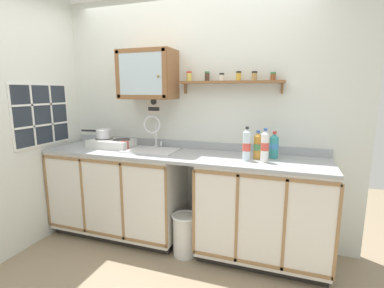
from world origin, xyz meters
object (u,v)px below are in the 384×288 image
object	(u,v)px
bottle_water_clear_2	(247,145)
wall_cabinet	(148,75)
saucepan	(103,133)
bottle_opaque_white_1	(265,146)
bottle_juice_amber_3	(258,146)
warning_sign	(154,104)
sink	(151,152)
mug	(125,145)
trash_bin	(185,234)
hot_plate_stove	(112,144)
bottle_detergent_teal_0	(274,146)

from	to	relation	value
bottle_water_clear_2	wall_cabinet	xyz separation A→B (m)	(-1.07, 0.21, 0.64)
saucepan	bottle_water_clear_2	size ratio (longest dim) A/B	1.14
bottle_opaque_white_1	bottle_juice_amber_3	xyz separation A→B (m)	(-0.07, 0.11, -0.02)
saucepan	bottle_opaque_white_1	world-z (taller)	bottle_opaque_white_1
warning_sign	saucepan	bearing A→B (deg)	-154.89
sink	mug	size ratio (longest dim) A/B	5.21
mug	trash_bin	distance (m)	1.10
bottle_opaque_white_1	bottle_water_clear_2	distance (m)	0.16
bottle_juice_amber_3	mug	world-z (taller)	bottle_juice_amber_3
bottle_water_clear_2	trash_bin	bearing A→B (deg)	-168.68
hot_plate_stove	wall_cabinet	size ratio (longest dim) A/B	0.81
wall_cabinet	warning_sign	bearing A→B (deg)	96.28
sink	bottle_juice_amber_3	xyz separation A→B (m)	(1.09, -0.01, 0.14)
sink	warning_sign	size ratio (longest dim) A/B	2.34
saucepan	sink	bearing A→B (deg)	-1.96
sink	bottle_detergent_teal_0	world-z (taller)	sink
saucepan	bottle_opaque_white_1	size ratio (longest dim) A/B	1.16
bottle_juice_amber_3	sink	bearing A→B (deg)	179.61
saucepan	trash_bin	size ratio (longest dim) A/B	0.83
hot_plate_stove	saucepan	world-z (taller)	saucepan
bottle_opaque_white_1	wall_cabinet	bearing A→B (deg)	169.98
saucepan	bottle_juice_amber_3	xyz separation A→B (m)	(1.68, -0.03, -0.03)
hot_plate_stove	wall_cabinet	xyz separation A→B (m)	(0.41, 0.10, 0.73)
warning_sign	trash_bin	distance (m)	1.41
bottle_opaque_white_1	trash_bin	size ratio (longest dim) A/B	0.72
hot_plate_stove	bottle_juice_amber_3	distance (m)	1.57
sink	bottle_detergent_teal_0	distance (m)	1.23
wall_cabinet	mug	bearing A→B (deg)	-144.74
bottle_juice_amber_3	warning_sign	bearing A→B (deg)	167.19
hot_plate_stove	saucepan	bearing A→B (deg)	170.09
wall_cabinet	trash_bin	distance (m)	1.65
mug	trash_bin	bearing A→B (deg)	-12.50
saucepan	bottle_water_clear_2	bearing A→B (deg)	-4.45
bottle_water_clear_2	hot_plate_stove	bearing A→B (deg)	175.99
hot_plate_stove	trash_bin	distance (m)	1.25
bottle_detergent_teal_0	bottle_juice_amber_3	bearing A→B (deg)	-153.45
bottle_juice_amber_3	hot_plate_stove	bearing A→B (deg)	179.73
mug	bottle_detergent_teal_0	bearing A→B (deg)	4.22
bottle_opaque_white_1	bottle_water_clear_2	xyz separation A→B (m)	(-0.16, 0.01, -0.00)
sink	warning_sign	bearing A→B (deg)	108.57
bottle_water_clear_2	bottle_juice_amber_3	world-z (taller)	bottle_water_clear_2
trash_bin	wall_cabinet	bearing A→B (deg)	148.75
bottle_water_clear_2	bottle_juice_amber_3	xyz separation A→B (m)	(0.09, 0.10, -0.02)
hot_plate_stove	bottle_opaque_white_1	distance (m)	1.64
bottle_detergent_teal_0	trash_bin	xyz separation A→B (m)	(-0.77, -0.28, -0.87)
bottle_detergent_teal_0	sink	bearing A→B (deg)	-177.10
hot_plate_stove	warning_sign	size ratio (longest dim) A/B	2.01
warning_sign	trash_bin	xyz separation A→B (m)	(0.54, -0.47, -1.22)
sink	saucepan	world-z (taller)	sink
saucepan	bottle_juice_amber_3	bearing A→B (deg)	-0.95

